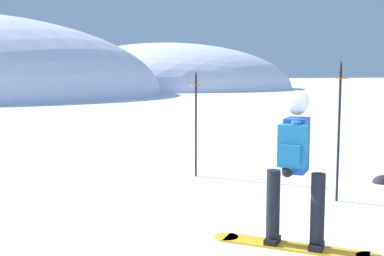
{
  "coord_description": "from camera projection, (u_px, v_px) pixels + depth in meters",
  "views": [
    {
      "loc": [
        -2.14,
        -4.22,
        1.9
      ],
      "look_at": [
        0.17,
        3.41,
        1.0
      ],
      "focal_mm": 45.97,
      "sensor_mm": 36.0,
      "label": 1
    }
  ],
  "objects": [
    {
      "name": "ridge_peak_far",
      "position": [
        168.0,
        89.0,
        58.8
      ],
      "size": [
        29.81,
        26.82,
        10.79
      ],
      "color": "white",
      "rests_on": "ground"
    },
    {
      "name": "snowboarder_main",
      "position": [
        295.0,
        165.0,
        5.22
      ],
      "size": [
        1.48,
        1.28,
        1.71
      ],
      "color": "orange",
      "rests_on": "ground"
    },
    {
      "name": "piste_marker_near",
      "position": [
        196.0,
        117.0,
        8.92
      ],
      "size": [
        0.2,
        0.2,
        1.93
      ],
      "color": "black",
      "rests_on": "ground"
    },
    {
      "name": "piste_marker_far",
      "position": [
        339.0,
        122.0,
        7.17
      ],
      "size": [
        0.2,
        0.2,
        2.08
      ],
      "color": "black",
      "rests_on": "ground"
    },
    {
      "name": "rock_mid",
      "position": [
        383.0,
        183.0,
        8.51
      ],
      "size": [
        0.39,
        0.33,
        0.27
      ],
      "color": "#282628",
      "rests_on": "ground"
    }
  ]
}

